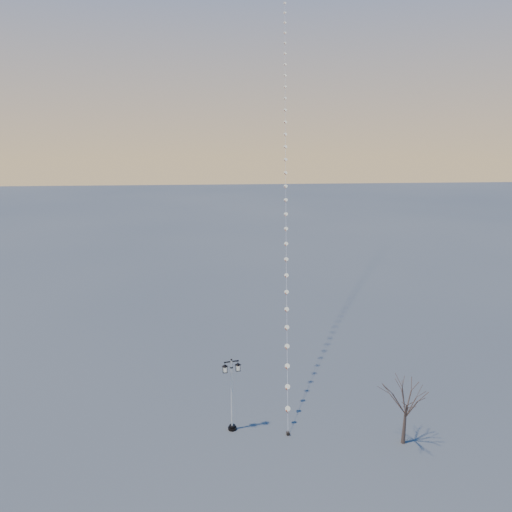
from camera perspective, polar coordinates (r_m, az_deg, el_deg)
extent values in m
plane|color=#505251|center=(32.92, -0.02, -20.17)|extent=(300.00, 300.00, 0.00)
cylinder|color=black|center=(33.52, -2.76, -19.32)|extent=(0.55, 0.55, 0.16)
cylinder|color=black|center=(33.44, -2.77, -19.11)|extent=(0.39, 0.39, 0.14)
cylinder|color=white|center=(32.19, -2.82, -15.57)|extent=(0.13, 0.13, 4.62)
cylinder|color=black|center=(31.35, -2.86, -12.77)|extent=(0.20, 0.20, 0.06)
cube|color=black|center=(31.17, -2.87, -12.13)|extent=(0.93, 0.24, 0.06)
sphere|color=black|center=(31.12, -2.87, -11.93)|extent=(0.14, 0.14, 0.14)
pyramid|color=black|center=(31.16, -3.62, -12.45)|extent=(0.43, 0.43, 0.14)
cube|color=beige|center=(31.30, -3.61, -12.95)|extent=(0.26, 0.26, 0.33)
cube|color=black|center=(31.38, -3.61, -13.25)|extent=(0.29, 0.29, 0.04)
pyramid|color=black|center=(31.32, -2.11, -12.29)|extent=(0.43, 0.43, 0.14)
cube|color=beige|center=(31.46, -2.11, -12.78)|extent=(0.26, 0.26, 0.33)
cube|color=black|center=(31.54, -2.10, -13.08)|extent=(0.29, 0.29, 0.04)
cone|color=#4D392D|center=(33.02, 16.81, -18.47)|extent=(0.26, 0.26, 2.18)
cylinder|color=black|center=(33.03, 3.73, -19.84)|extent=(0.22, 0.22, 0.22)
cylinder|color=black|center=(33.01, 3.73, -19.80)|extent=(0.03, 0.03, 0.28)
cone|color=#EB471D|center=(50.84, 3.46, 18.04)|extent=(0.09, 0.09, 0.31)
cylinder|color=white|center=(32.72, 3.75, -19.03)|extent=(0.02, 0.02, 0.89)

